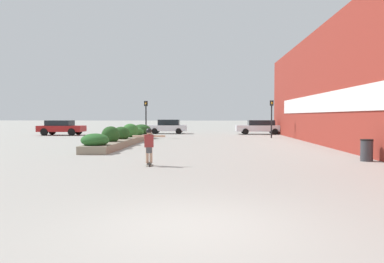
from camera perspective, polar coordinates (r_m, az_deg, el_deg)
ground_plane at (r=6.58m, az=0.12°, el=-14.26°), size 300.00×300.00×0.00m
building_wall_right at (r=22.94m, az=21.71°, el=7.08°), size 0.67×40.29×7.69m
planter_box at (r=26.14m, az=-9.96°, el=-0.78°), size 1.63×14.71×1.34m
skateboard at (r=14.34m, az=-6.56°, el=-4.90°), size 0.27×0.75×0.09m
skateboarder at (r=14.26m, az=-6.57°, el=-1.59°), size 1.24×0.26×1.33m
trash_bin at (r=17.22m, az=25.07°, el=-2.59°), size 0.52×0.52×0.92m
car_leftmost at (r=39.42m, az=10.27°, el=0.71°), size 4.79×2.04×1.45m
car_center_left at (r=40.09m, az=-3.68°, el=0.78°), size 4.07×1.95×1.50m
car_center_right at (r=38.96m, az=-19.32°, el=0.62°), size 4.34×2.06×1.46m
car_rightmost at (r=38.66m, az=23.51°, el=0.59°), size 3.95×1.88×1.58m
traffic_light_left at (r=32.60m, az=-7.04°, el=2.90°), size 0.28×0.30×3.19m
traffic_light_right at (r=32.56m, az=12.04°, el=2.90°), size 0.28×0.30×3.22m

